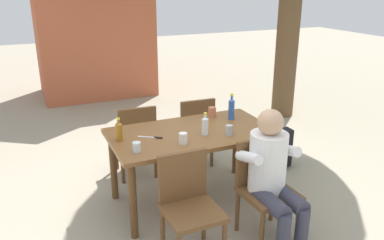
{
  "coord_description": "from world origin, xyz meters",
  "views": [
    {
      "loc": [
        -1.45,
        -3.29,
        2.17
      ],
      "look_at": [
        0.0,
        0.0,
        0.89
      ],
      "focal_mm": 36.98,
      "sensor_mm": 36.0,
      "label": 1
    }
  ],
  "objects": [
    {
      "name": "table_knife",
      "position": [
        -0.41,
        0.01,
        0.77
      ],
      "size": [
        0.21,
        0.15,
        0.01
      ],
      "color": "silver",
      "rests_on": "dining_table"
    },
    {
      "name": "ground_plane",
      "position": [
        0.0,
        0.0,
        0.0
      ],
      "size": [
        24.0,
        24.0,
        0.0
      ],
      "primitive_type": "plane",
      "color": "gray"
    },
    {
      "name": "cup_white",
      "position": [
        -0.19,
        -0.24,
        0.82
      ],
      "size": [
        0.08,
        0.08,
        0.1
      ],
      "primitive_type": "cylinder",
      "color": "white",
      "rests_on": "dining_table"
    },
    {
      "name": "backpack_by_near_side",
      "position": [
        1.28,
        0.29,
        0.23
      ],
      "size": [
        0.31,
        0.2,
        0.47
      ],
      "color": "black",
      "rests_on": "ground_plane"
    },
    {
      "name": "chair_near_left",
      "position": [
        -0.36,
        -0.75,
        0.49
      ],
      "size": [
        0.44,
        0.44,
        0.87
      ],
      "color": "brown",
      "rests_on": "ground_plane"
    },
    {
      "name": "cup_glass",
      "position": [
        -0.63,
        -0.25,
        0.81
      ],
      "size": [
        0.07,
        0.07,
        0.09
      ],
      "primitive_type": "cylinder",
      "color": "silver",
      "rests_on": "dining_table"
    },
    {
      "name": "cup_terracotta",
      "position": [
        0.38,
        0.32,
        0.82
      ],
      "size": [
        0.08,
        0.08,
        0.11
      ],
      "primitive_type": "cylinder",
      "color": "#BC6B47",
      "rests_on": "dining_table"
    },
    {
      "name": "chair_near_right",
      "position": [
        0.36,
        -0.75,
        0.49
      ],
      "size": [
        0.45,
        0.45,
        0.87
      ],
      "color": "brown",
      "rests_on": "ground_plane"
    },
    {
      "name": "cup_steel",
      "position": [
        0.28,
        -0.23,
        0.82
      ],
      "size": [
        0.07,
        0.07,
        0.1
      ],
      "primitive_type": "cylinder",
      "color": "#B2B7BC",
      "rests_on": "dining_table"
    },
    {
      "name": "chair_far_right",
      "position": [
        0.36,
        0.75,
        0.49
      ],
      "size": [
        0.46,
        0.46,
        0.87
      ],
      "color": "brown",
      "rests_on": "ground_plane"
    },
    {
      "name": "bottle_clear",
      "position": [
        0.08,
        -0.12,
        0.86
      ],
      "size": [
        0.06,
        0.06,
        0.22
      ],
      "color": "white",
      "rests_on": "dining_table"
    },
    {
      "name": "bottle_blue",
      "position": [
        0.53,
        0.16,
        0.89
      ],
      "size": [
        0.06,
        0.06,
        0.28
      ],
      "color": "#2D56A3",
      "rests_on": "dining_table"
    },
    {
      "name": "brick_kiosk",
      "position": [
        -0.06,
        4.58,
        1.42
      ],
      "size": [
        2.42,
        1.61,
        2.71
      ],
      "color": "#B25638",
      "rests_on": "ground_plane"
    },
    {
      "name": "bottle_amber",
      "position": [
        -0.7,
        0.06,
        0.86
      ],
      "size": [
        0.06,
        0.06,
        0.22
      ],
      "color": "#996019",
      "rests_on": "dining_table"
    },
    {
      "name": "person_in_white_shirt",
      "position": [
        0.36,
        -0.86,
        0.66
      ],
      "size": [
        0.47,
        0.62,
        1.18
      ],
      "color": "white",
      "rests_on": "ground_plane"
    },
    {
      "name": "chair_far_left",
      "position": [
        -0.36,
        0.75,
        0.49
      ],
      "size": [
        0.46,
        0.46,
        0.87
      ],
      "color": "brown",
      "rests_on": "ground_plane"
    },
    {
      "name": "dining_table",
      "position": [
        0.0,
        0.0,
        0.67
      ],
      "size": [
        1.6,
        0.89,
        0.77
      ],
      "color": "brown",
      "rests_on": "ground_plane"
    }
  ]
}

